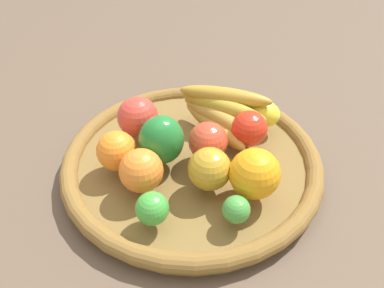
{
  "coord_description": "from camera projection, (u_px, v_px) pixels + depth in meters",
  "views": [
    {
      "loc": [
        -0.1,
        0.53,
        0.51
      ],
      "look_at": [
        0.0,
        0.0,
        0.06
      ],
      "focal_mm": 36.45,
      "sensor_mm": 36.0,
      "label": 1
    }
  ],
  "objects": [
    {
      "name": "lime_0",
      "position": [
        236.0,
        209.0,
        0.58
      ],
      "size": [
        0.06,
        0.06,
        0.04
      ],
      "primitive_type": "sphere",
      "rotation": [
        0.0,
        0.0,
        5.93
      ],
      "color": "green",
      "rests_on": "basket"
    },
    {
      "name": "orange_0",
      "position": [
        141.0,
        171.0,
        0.63
      ],
      "size": [
        0.08,
        0.08,
        0.07
      ],
      "primitive_type": "sphere",
      "rotation": [
        0.0,
        0.0,
        3.11
      ],
      "color": "orange",
      "rests_on": "basket"
    },
    {
      "name": "lime_1",
      "position": [
        152.0,
        208.0,
        0.58
      ],
      "size": [
        0.07,
        0.07,
        0.05
      ],
      "primitive_type": "sphere",
      "rotation": [
        0.0,
        0.0,
        2.81
      ],
      "color": "green",
      "rests_on": "basket"
    },
    {
      "name": "basket",
      "position": [
        192.0,
        161.0,
        0.73
      ],
      "size": [
        0.48,
        0.48,
        0.04
      ],
      "color": "brown",
      "rests_on": "ground_plane"
    },
    {
      "name": "ground_plane",
      "position": [
        192.0,
        169.0,
        0.75
      ],
      "size": [
        2.4,
        2.4,
        0.0
      ],
      "primitive_type": "plane",
      "color": "brown",
      "rests_on": "ground"
    },
    {
      "name": "banana_bunch",
      "position": [
        220.0,
        111.0,
        0.75
      ],
      "size": [
        0.19,
        0.15,
        0.08
      ],
      "color": "#B58533",
      "rests_on": "basket"
    },
    {
      "name": "orange_1",
      "position": [
        255.0,
        174.0,
        0.62
      ],
      "size": [
        0.12,
        0.12,
        0.08
      ],
      "primitive_type": "sphere",
      "rotation": [
        0.0,
        0.0,
        5.52
      ],
      "color": "orange",
      "rests_on": "basket"
    },
    {
      "name": "apple_1",
      "position": [
        208.0,
        141.0,
        0.69
      ],
      "size": [
        0.08,
        0.08,
        0.07
      ],
      "primitive_type": "sphere",
      "rotation": [
        0.0,
        0.0,
        3.28
      ],
      "color": "#C7432B",
      "rests_on": "basket"
    },
    {
      "name": "bell_pepper",
      "position": [
        161.0,
        140.0,
        0.67
      ],
      "size": [
        0.1,
        0.1,
        0.09
      ],
      "primitive_type": "ellipsoid",
      "rotation": [
        0.0,
        0.0,
        3.62
      ],
      "color": "#217831",
      "rests_on": "basket"
    },
    {
      "name": "lemon_0",
      "position": [
        261.0,
        113.0,
        0.77
      ],
      "size": [
        0.08,
        0.07,
        0.05
      ],
      "primitive_type": "ellipsoid",
      "rotation": [
        0.0,
        0.0,
        2.92
      ],
      "color": "yellow",
      "rests_on": "basket"
    },
    {
      "name": "apple_2",
      "position": [
        210.0,
        169.0,
        0.63
      ],
      "size": [
        0.1,
        0.1,
        0.07
      ],
      "primitive_type": "sphere",
      "rotation": [
        0.0,
        0.0,
        5.63
      ],
      "color": "#BA8F25",
      "rests_on": "basket"
    },
    {
      "name": "apple_3",
      "position": [
        249.0,
        129.0,
        0.72
      ],
      "size": [
        0.07,
        0.07,
        0.07
      ],
      "primitive_type": "sphere",
      "rotation": [
        0.0,
        0.0,
        4.8
      ],
      "color": "red",
      "rests_on": "basket"
    },
    {
      "name": "apple_0",
      "position": [
        138.0,
        117.0,
        0.74
      ],
      "size": [
        0.09,
        0.09,
        0.08
      ],
      "primitive_type": "sphere",
      "rotation": [
        0.0,
        0.0,
        0.23
      ],
      "color": "#D03F33",
      "rests_on": "basket"
    },
    {
      "name": "orange_2",
      "position": [
        117.0,
        151.0,
        0.67
      ],
      "size": [
        0.09,
        0.09,
        0.07
      ],
      "primitive_type": "sphere",
      "rotation": [
        0.0,
        0.0,
        3.63
      ],
      "color": "orange",
      "rests_on": "basket"
    }
  ]
}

